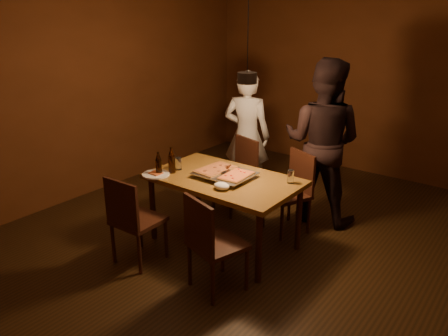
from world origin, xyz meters
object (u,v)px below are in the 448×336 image
Objects in this scene: chair_near_left at (131,213)px; pizza_tray at (225,175)px; chair_far_right at (293,184)px; dining_table at (224,184)px; plate_slice at (156,174)px; diner_white at (247,135)px; diner_dark at (322,142)px; chair_near_right at (209,236)px; pendant_lamp at (247,77)px; beer_bottle_a at (159,164)px; chair_far_left at (240,168)px; beer_bottle_b at (172,160)px.

chair_near_left reaches higher than pizza_tray.
dining_table is at bearing 85.87° from chair_far_right.
chair_far_right is 1.99× the size of plate_slice.
diner_white is at bearing 90.85° from chair_near_left.
chair_near_right is at bearing 80.03° from diner_dark.
diner_dark is (1.09, 1.54, 0.18)m from plate_slice.
pendant_lamp reaches higher than diner_white.
chair_near_left is at bearing -156.55° from chair_near_right.
dining_table is 6.19× the size of beer_bottle_a.
pendant_lamp is (-0.19, -0.65, 1.22)m from chair_far_right.
chair_far_left is 0.32× the size of diner_white.
diner_dark reaches higher than plate_slice.
pizza_tray is 1.01m from pendant_lamp.
diner_dark is at bearing 75.22° from pendant_lamp.
beer_bottle_a is (-0.98, 0.39, 0.33)m from chair_near_right.
chair_near_right is 0.32× the size of diner_white.
dining_table is 0.84m from chair_far_right.
pendant_lamp is (0.80, 0.45, 1.00)m from plate_slice.
diner_dark is at bearing 63.57° from pizza_tray.
plate_slice is 1.58m from diner_white.
chair_far_right is 1.49m from beer_bottle_a.
chair_far_left is at bearing 83.01° from beer_bottle_b.
chair_far_right is at bearing 57.91° from pizza_tray.
diner_dark is at bearing 66.97° from dining_table.
chair_near_right is (0.79, -1.55, 0.00)m from chair_far_left.
beer_bottle_a is at bearing 47.47° from diner_dark.
chair_near_right is 0.48× the size of pendant_lamp.
chair_near_left is 0.26× the size of diner_dark.
chair_far_right is 0.34× the size of diner_white.
dining_table is 5.50× the size of beer_bottle_b.
chair_far_left is 1.66m from chair_near_left.
diner_dark is (0.50, 1.17, 0.26)m from dining_table.
pizza_tray is at bearing 23.41° from beer_bottle_b.
diner_dark is (0.49, 1.16, 0.16)m from pizza_tray.
pizza_tray reaches higher than dining_table.
beer_bottle_b is (-0.51, -0.22, 0.21)m from dining_table.
pizza_tray is (0.39, -0.81, 0.24)m from chair_far_left.
diner_white is at bearing 111.51° from pizza_tray.
chair_near_right is 0.28× the size of diner_dark.
beer_bottle_a is at bearing -151.79° from pendant_lamp.
pendant_lamp reaches higher than pizza_tray.
chair_near_left is at bearing -126.07° from pendant_lamp.
chair_far_right is 1.15× the size of chair_near_left.
plate_slice is at bearing -127.32° from beer_bottle_a.
diner_dark is (0.88, 0.36, 0.40)m from chair_far_left.
chair_far_right reaches higher than dining_table.
diner_white reaches higher than chair_near_right.
chair_near_right is 1.48m from pendant_lamp.
chair_near_right is at bearing -76.19° from pendant_lamp.
chair_near_right is 1.09m from plate_slice.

